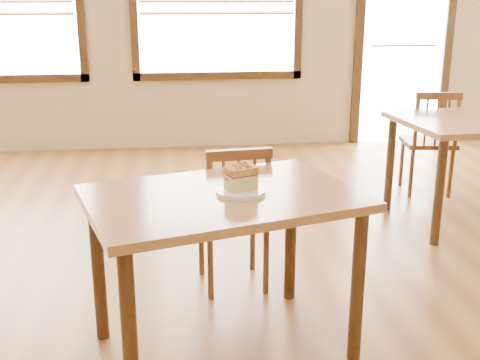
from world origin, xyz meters
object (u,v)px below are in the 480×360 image
(cafe_chair_second, at_px, (429,141))
(cake_slice, at_px, (240,177))
(cafe_table_main, at_px, (223,217))
(plate, at_px, (241,191))
(cafe_chair_main, at_px, (234,216))

(cafe_chair_second, height_order, cake_slice, cake_slice)
(cafe_table_main, relative_size, cake_slice, 8.76)
(cafe_chair_second, relative_size, cake_slice, 5.77)
(cafe_chair_second, xyz_separation_m, plate, (-1.79, -2.09, 0.32))
(cafe_chair_second, bearing_deg, plate, 57.02)
(cafe_table_main, relative_size, cafe_chair_second, 1.52)
(plate, distance_m, cake_slice, 0.06)
(cafe_chair_main, height_order, cake_slice, cake_slice)
(cafe_chair_main, relative_size, cake_slice, 5.58)
(cafe_chair_main, relative_size, cafe_chair_second, 0.97)
(cafe_chair_second, bearing_deg, cafe_chair_main, 47.81)
(cake_slice, bearing_deg, cafe_table_main, 155.05)
(cafe_chair_main, bearing_deg, cafe_table_main, 73.72)
(cafe_table_main, distance_m, cake_slice, 0.19)
(cafe_chair_second, height_order, plate, cafe_chair_second)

